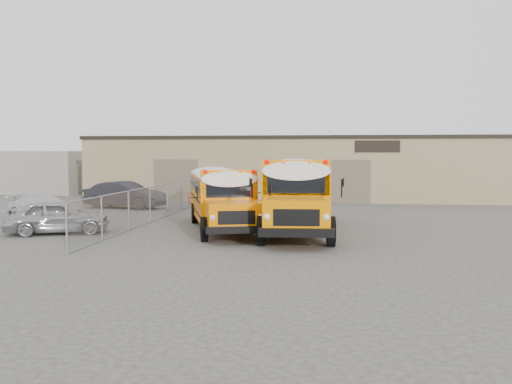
# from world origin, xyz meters

# --- Properties ---
(ground) EXTENTS (120.00, 120.00, 0.00)m
(ground) POSITION_xyz_m (0.00, 0.00, 0.00)
(ground) COLOR #3B3936
(ground) RESTS_ON ground
(warehouse) EXTENTS (30.20, 10.20, 4.67)m
(warehouse) POSITION_xyz_m (-0.00, 19.99, 2.37)
(warehouse) COLOR #877453
(warehouse) RESTS_ON ground
(chainlink_fence) EXTENTS (0.07, 18.07, 1.81)m
(chainlink_fence) POSITION_xyz_m (-6.00, 3.00, 0.90)
(chainlink_fence) COLOR gray
(chainlink_fence) RESTS_ON ground
(distant_building_left) EXTENTS (8.00, 6.00, 3.60)m
(distant_building_left) POSITION_xyz_m (-22.00, 22.00, 1.80)
(distant_building_left) COLOR gray
(distant_building_left) RESTS_ON ground
(school_bus_left) EXTENTS (5.07, 9.84, 2.81)m
(school_bus_left) POSITION_xyz_m (-3.82, 7.08, 1.62)
(school_bus_left) COLOR orange
(school_bus_left) RESTS_ON ground
(school_bus_right) EXTENTS (3.53, 11.22, 3.24)m
(school_bus_right) POSITION_xyz_m (0.89, 8.10, 1.87)
(school_bus_right) COLOR orange
(school_bus_right) RESTS_ON ground
(tarp_bundle) EXTENTS (1.11, 1.04, 1.39)m
(tarp_bundle) POSITION_xyz_m (1.32, 0.31, 0.71)
(tarp_bundle) COLOR black
(tarp_bundle) RESTS_ON ground
(car_silver) EXTENTS (4.66, 3.21, 1.47)m
(car_silver) POSITION_xyz_m (-8.72, -1.30, 0.74)
(car_silver) COLOR #A2A1A6
(car_silver) RESTS_ON ground
(car_white) EXTENTS (4.69, 3.10, 1.26)m
(car_white) POSITION_xyz_m (-11.94, 3.71, 0.63)
(car_white) COLOR silver
(car_white) RESTS_ON ground
(car_dark) EXTENTS (5.33, 2.72, 1.68)m
(car_dark) POSITION_xyz_m (-9.86, 9.87, 0.84)
(car_dark) COLOR black
(car_dark) RESTS_ON ground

